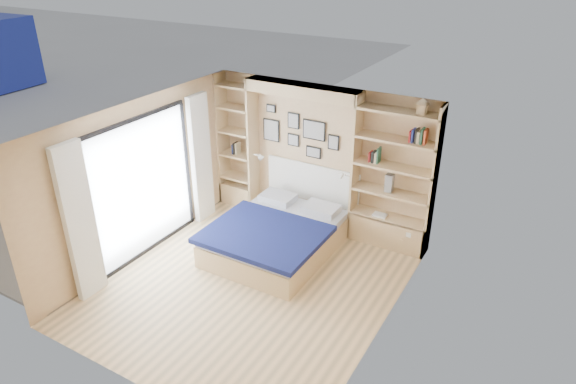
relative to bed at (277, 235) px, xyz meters
The scene contains 8 objects.
ground 1.04m from the bed, 81.08° to the right, with size 4.50×4.50×0.00m, color #E0B982.
room_shell 0.98m from the bed, 113.49° to the left, with size 4.50×4.50×4.50m.
bed is the anchor object (origin of this frame).
photo_gallery 1.83m from the bed, 103.53° to the left, with size 1.48×0.02×0.82m.
reading_lamps 1.31m from the bed, 98.14° to the left, with size 1.92×0.12×0.15m.
shelf_decor 2.17m from the bed, 41.02° to the left, with size 3.52×0.23×2.03m.
deck 3.60m from the bed, 163.94° to the right, with size 3.20×4.00×0.05m, color #706353.
deck_chair 2.62m from the bed, behind, with size 0.65×0.81×0.71m.
Camera 1 is at (3.58, -5.11, 4.60)m, focal length 32.00 mm.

